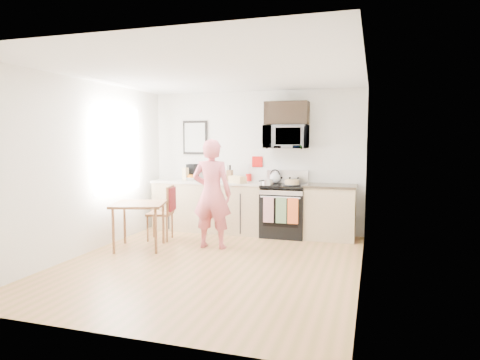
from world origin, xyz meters
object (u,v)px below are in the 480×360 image
(person, at_px, (212,194))
(chair, at_px, (167,205))
(cake, at_px, (292,183))
(range, at_px, (284,212))
(microwave, at_px, (286,137))
(dining_table, at_px, (139,208))

(person, xyz_separation_m, chair, (-0.92, 0.26, -0.26))
(person, bearing_deg, cake, -139.54)
(cake, bearing_deg, range, 140.61)
(microwave, xyz_separation_m, cake, (0.16, -0.23, -0.79))
(range, height_order, person, person)
(cake, bearing_deg, microwave, 123.82)
(range, xyz_separation_m, person, (-0.93, -1.15, 0.43))
(dining_table, bearing_deg, range, 37.58)
(range, distance_m, dining_table, 2.53)
(dining_table, height_order, chair, chair)
(cake, bearing_deg, dining_table, -146.78)
(microwave, distance_m, chair, 2.39)
(chair, bearing_deg, dining_table, -115.06)
(dining_table, xyz_separation_m, chair, (0.16, 0.65, -0.04))
(dining_table, bearing_deg, chair, 76.30)
(microwave, height_order, dining_table, microwave)
(dining_table, bearing_deg, cake, 33.22)
(person, bearing_deg, dining_table, 16.77)
(range, relative_size, person, 0.67)
(chair, bearing_deg, microwave, 16.99)
(range, distance_m, chair, 2.05)
(range, relative_size, dining_table, 1.38)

